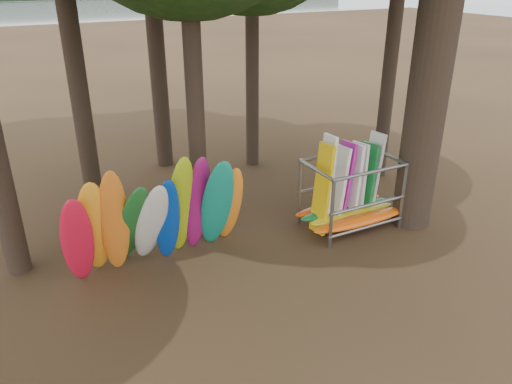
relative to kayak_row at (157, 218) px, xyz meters
name	(u,v)px	position (x,y,z in m)	size (l,w,h in m)	color
ground	(292,267)	(2.77, -1.45, -1.31)	(120.00, 120.00, 0.00)	#47331E
lake	(35,25)	(2.77, 58.55, -1.31)	(160.00, 160.00, 0.00)	gray
kayak_row	(157,218)	(0.00, 0.00, 0.00)	(4.40, 1.99, 3.04)	red
storage_rack	(350,196)	(5.24, -0.36, -0.41)	(3.04, 1.55, 2.60)	gray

